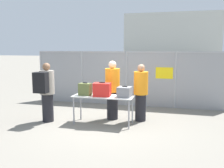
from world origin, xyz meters
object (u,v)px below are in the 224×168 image
(suitcase_red, at_px, (102,90))
(traveler_hooded, at_px, (46,90))
(security_worker_near, at_px, (112,89))
(utility_trailer, at_px, (161,86))
(suitcase_grey, at_px, (125,92))
(security_worker_far, at_px, (141,92))
(suitcase_olive, at_px, (85,89))
(inspection_table, at_px, (103,99))

(suitcase_red, distance_m, traveler_hooded, 1.62)
(security_worker_near, distance_m, utility_trailer, 4.34)
(suitcase_grey, height_order, security_worker_far, security_worker_far)
(suitcase_olive, xyz_separation_m, traveler_hooded, (-1.11, -0.17, -0.04))
(suitcase_olive, relative_size, traveler_hooded, 0.21)
(security_worker_far, bearing_deg, traveler_hooded, 29.18)
(suitcase_red, bearing_deg, utility_trailer, 75.25)
(suitcase_grey, height_order, traveler_hooded, traveler_hooded)
(security_worker_far, relative_size, utility_trailer, 0.38)
(suitcase_olive, bearing_deg, security_worker_far, 23.57)
(suitcase_red, bearing_deg, security_worker_near, 77.91)
(suitcase_olive, relative_size, suitcase_red, 0.74)
(traveler_hooded, bearing_deg, utility_trailer, 59.54)
(suitcase_olive, xyz_separation_m, security_worker_near, (0.63, 0.60, -0.07))
(traveler_hooded, relative_size, security_worker_far, 1.03)
(suitcase_olive, xyz_separation_m, security_worker_far, (1.46, 0.64, -0.12))
(suitcase_olive, distance_m, utility_trailer, 5.11)
(security_worker_near, bearing_deg, suitcase_red, 67.62)
(suitcase_olive, distance_m, suitcase_grey, 1.12)
(traveler_hooded, bearing_deg, security_worker_near, 23.70)
(security_worker_far, bearing_deg, inspection_table, 43.60)
(suitcase_grey, relative_size, utility_trailer, 0.09)
(inspection_table, relative_size, utility_trailer, 0.39)
(traveler_hooded, distance_m, utility_trailer, 5.74)
(suitcase_olive, bearing_deg, suitcase_grey, 2.40)
(utility_trailer, bearing_deg, suitcase_olive, -110.21)
(suitcase_grey, xyz_separation_m, security_worker_far, (0.35, 0.59, -0.08))
(suitcase_red, height_order, traveler_hooded, traveler_hooded)
(suitcase_grey, relative_size, traveler_hooded, 0.22)
(suitcase_olive, xyz_separation_m, suitcase_red, (0.50, -0.01, 0.01))
(suitcase_red, height_order, suitcase_grey, suitcase_red)
(security_worker_near, bearing_deg, suitcase_olive, 33.45)
(inspection_table, bearing_deg, utility_trailer, 75.26)
(inspection_table, relative_size, traveler_hooded, 0.99)
(suitcase_red, bearing_deg, suitcase_grey, 4.96)
(suitcase_red, relative_size, traveler_hooded, 0.29)
(suitcase_grey, xyz_separation_m, utility_trailer, (0.64, 4.72, -0.51))
(suitcase_red, bearing_deg, traveler_hooded, -174.03)
(traveler_hooded, height_order, utility_trailer, traveler_hooded)
(inspection_table, bearing_deg, security_worker_near, 78.27)
(traveler_hooded, xyz_separation_m, utility_trailer, (2.87, 4.94, -0.50))
(inspection_table, distance_m, security_worker_far, 1.13)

